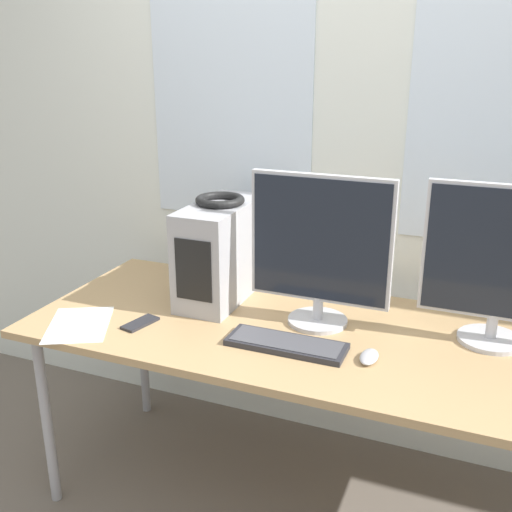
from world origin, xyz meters
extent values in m
cube|color=silver|center=(0.00, 0.96, 1.35)|extent=(8.00, 0.06, 2.70)
cube|color=silver|center=(-0.55, 0.93, 1.64)|extent=(0.73, 0.01, 1.28)
cube|color=tan|center=(0.00, 0.42, 0.75)|extent=(2.06, 0.83, 0.03)
cylinder|color=#99999E|center=(-0.95, 0.08, 0.37)|extent=(0.04, 0.04, 0.74)
cylinder|color=#99999E|center=(-0.95, 0.75, 0.37)|extent=(0.04, 0.04, 0.74)
cube|color=#9E9EA3|center=(-0.44, 0.58, 0.96)|extent=(0.20, 0.46, 0.38)
cube|color=black|center=(-0.44, 0.34, 0.96)|extent=(0.14, 0.00, 0.23)
torus|color=black|center=(-0.44, 0.58, 1.16)|extent=(0.19, 0.19, 0.03)
cylinder|color=#B7B7BC|center=(-0.01, 0.49, 0.77)|extent=(0.22, 0.22, 0.02)
cylinder|color=#B7B7BC|center=(-0.01, 0.49, 0.82)|extent=(0.04, 0.04, 0.09)
cube|color=#B7B7BC|center=(-0.01, 0.49, 1.08)|extent=(0.50, 0.03, 0.45)
cube|color=black|center=(-0.01, 0.47, 1.08)|extent=(0.48, 0.00, 0.43)
cylinder|color=#B7B7BC|center=(0.57, 0.56, 0.77)|extent=(0.22, 0.22, 0.02)
cylinder|color=#B7B7BC|center=(0.57, 0.56, 0.82)|extent=(0.04, 0.04, 0.09)
cube|color=#B7B7BC|center=(0.57, 0.56, 1.08)|extent=(0.50, 0.03, 0.45)
cube|color=black|center=(0.57, 0.55, 1.08)|extent=(0.47, 0.00, 0.43)
cube|color=#28282D|center=(-0.05, 0.27, 0.77)|extent=(0.40, 0.14, 0.02)
cube|color=#47474C|center=(-0.05, 0.27, 0.79)|extent=(0.37, 0.12, 0.00)
ellipsoid|color=#B2B2B7|center=(0.22, 0.28, 0.78)|extent=(0.06, 0.11, 0.02)
cube|color=#232328|center=(-0.60, 0.23, 0.77)|extent=(0.09, 0.15, 0.01)
cube|color=white|center=(-0.80, 0.14, 0.77)|extent=(0.32, 0.36, 0.00)
camera|label=1|loc=(0.53, -1.43, 1.70)|focal=42.00mm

